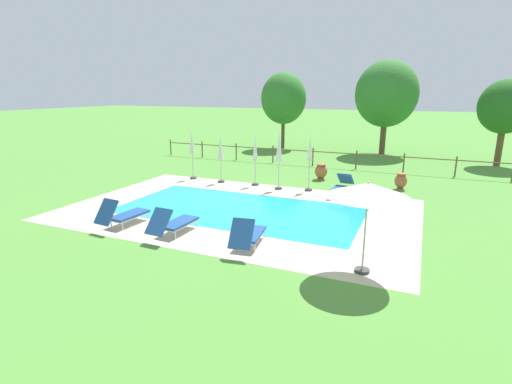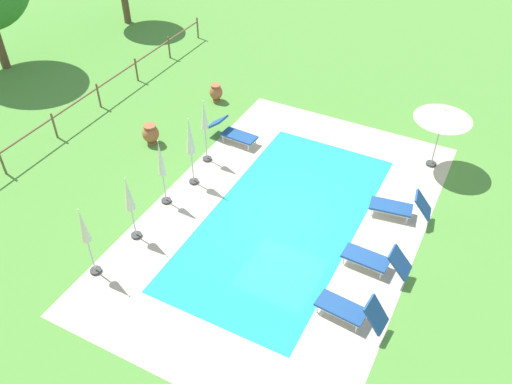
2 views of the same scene
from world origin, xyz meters
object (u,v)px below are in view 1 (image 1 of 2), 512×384
object	(u,v)px
sun_lounger_north_far	(123,214)
terracotta_urn_near_fence	(401,181)
tree_centre	(506,107)
patio_umbrella_closed_row_east	(279,150)
tree_west_mid	(386,94)
terracotta_urn_by_tree	(321,171)
sun_lounger_north_near_steps	(341,187)
sun_lounger_north_mid	(174,223)
sun_lounger_north_end	(248,234)
patio_umbrella_closed_row_centre	(310,154)
patio_umbrella_closed_row_west	(255,152)
tree_far_west	(284,98)
patio_umbrella_open_foreground	(368,191)
patio_umbrella_closed_row_mid_east	(192,147)
patio_umbrella_closed_row_mid_west	(221,151)

from	to	relation	value
sun_lounger_north_far	terracotta_urn_near_fence	bearing A→B (deg)	47.57
tree_centre	patio_umbrella_closed_row_east	bearing A→B (deg)	-133.45
terracotta_urn_near_fence	tree_west_mid	xyz separation A→B (m)	(-1.83, 10.05, 3.64)
terracotta_urn_by_tree	tree_west_mid	distance (m)	10.32
sun_lounger_north_near_steps	sun_lounger_north_mid	world-z (taller)	sun_lounger_north_mid
terracotta_urn_by_tree	tree_centre	world-z (taller)	tree_centre
sun_lounger_north_near_steps	sun_lounger_north_end	size ratio (longest dim) A/B	1.06
sun_lounger_north_end	patio_umbrella_closed_row_centre	world-z (taller)	patio_umbrella_closed_row_centre
patio_umbrella_closed_row_west	patio_umbrella_closed_row_east	bearing A→B (deg)	-11.78
patio_umbrella_closed_row_east	terracotta_urn_by_tree	size ratio (longest dim) A/B	3.27
tree_far_west	sun_lounger_north_near_steps	bearing A→B (deg)	-60.38
sun_lounger_north_mid	patio_umbrella_open_foreground	size ratio (longest dim) A/B	0.85
sun_lounger_north_mid	patio_umbrella_closed_row_centre	distance (m)	7.32
patio_umbrella_open_foreground	tree_west_mid	distance (m)	19.15
sun_lounger_north_far	patio_umbrella_closed_row_east	size ratio (longest dim) A/B	0.74
patio_umbrella_closed_row_mid_east	tree_far_west	bearing A→B (deg)	87.48
sun_lounger_north_mid	sun_lounger_north_end	size ratio (longest dim) A/B	1.00
patio_umbrella_open_foreground	tree_centre	xyz separation A→B (m)	(5.13, 17.21, 1.32)
sun_lounger_north_end	patio_umbrella_closed_row_centre	size ratio (longest dim) A/B	0.79
tree_centre	patio_umbrella_closed_row_mid_east	bearing A→B (deg)	-145.17
sun_lounger_north_near_steps	sun_lounger_north_far	xyz separation A→B (m)	(-5.67, -6.62, 0.03)
patio_umbrella_closed_row_west	sun_lounger_north_mid	bearing A→B (deg)	-87.56
sun_lounger_north_mid	patio_umbrella_closed_row_east	size ratio (longest dim) A/B	0.75
patio_umbrella_closed_row_mid_west	tree_far_west	size ratio (longest dim) A/B	0.40
patio_umbrella_closed_row_centre	tree_west_mid	size ratio (longest dim) A/B	0.39
sun_lounger_north_end	patio_umbrella_closed_row_east	distance (m)	6.89
patio_umbrella_closed_row_west	tree_far_west	xyz separation A→B (m)	(-2.86, 11.87, 2.14)
sun_lounger_north_far	patio_umbrella_open_foreground	distance (m)	7.76
sun_lounger_north_near_steps	patio_umbrella_open_foreground	xyz separation A→B (m)	(1.91, -6.91, 1.66)
patio_umbrella_closed_row_centre	terracotta_urn_by_tree	bearing A→B (deg)	91.14
sun_lounger_north_end	tree_far_west	xyz separation A→B (m)	(-5.63, 18.71, 3.30)
patio_umbrella_open_foreground	tree_west_mid	bearing A→B (deg)	94.58
patio_umbrella_closed_row_east	tree_centre	distance (m)	14.34
patio_umbrella_closed_row_west	sun_lounger_north_far	bearing A→B (deg)	-103.70
sun_lounger_north_near_steps	patio_umbrella_closed_row_mid_east	world-z (taller)	patio_umbrella_closed_row_mid_east
sun_lounger_north_end	terracotta_urn_by_tree	world-z (taller)	sun_lounger_north_end
patio_umbrella_closed_row_mid_west	terracotta_urn_near_fence	world-z (taller)	patio_umbrella_closed_row_mid_west
sun_lounger_north_end	sun_lounger_north_far	bearing A→B (deg)	179.85
patio_umbrella_closed_row_centre	tree_far_west	bearing A→B (deg)	114.52
tree_far_west	tree_west_mid	world-z (taller)	tree_west_mid
patio_umbrella_closed_row_east	tree_far_west	size ratio (longest dim) A/B	0.45
tree_far_west	patio_umbrella_open_foreground	bearing A→B (deg)	-65.19
patio_umbrella_closed_row_mid_east	terracotta_urn_by_tree	xyz separation A→B (m)	(5.88, 2.33, -1.17)
sun_lounger_north_end	patio_umbrella_open_foreground	world-z (taller)	patio_umbrella_open_foreground
patio_umbrella_closed_row_west	terracotta_urn_near_fence	distance (m)	6.59
tree_centre	sun_lounger_north_near_steps	bearing A→B (deg)	-124.35
sun_lounger_north_far	terracotta_urn_by_tree	bearing A→B (deg)	65.66
patio_umbrella_open_foreground	patio_umbrella_closed_row_west	bearing A→B (deg)	129.69
patio_umbrella_open_foreground	tree_far_west	world-z (taller)	tree_far_west
sun_lounger_north_end	tree_centre	size ratio (longest dim) A/B	0.39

